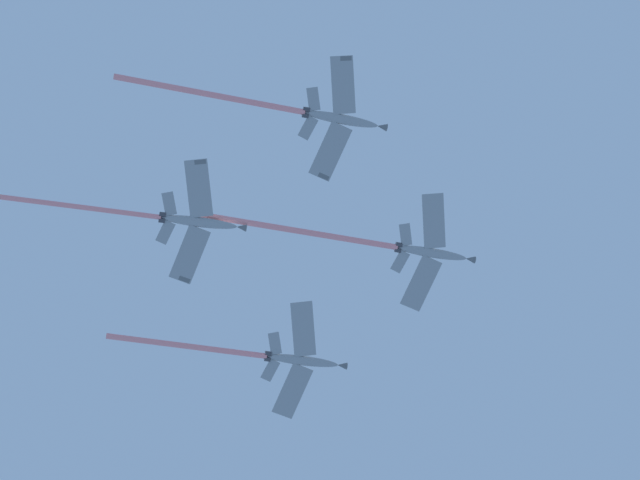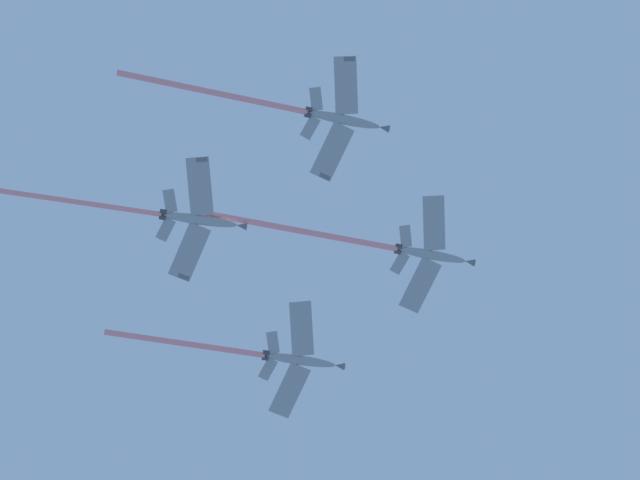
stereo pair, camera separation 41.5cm
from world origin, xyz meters
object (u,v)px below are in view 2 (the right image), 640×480
object	(u,v)px
jet_lead	(380,245)
jet_left_wing	(265,355)
jet_slot	(165,215)
jet_right_wing	(299,110)

from	to	relation	value
jet_lead	jet_left_wing	world-z (taller)	jet_lead
jet_lead	jet_left_wing	size ratio (longest dim) A/B	1.18
jet_slot	jet_lead	bearing A→B (deg)	31.62
jet_lead	jet_slot	xyz separation A→B (m)	(-29.41, -18.10, -6.73)
jet_left_wing	jet_right_wing	world-z (taller)	jet_left_wing
jet_left_wing	jet_right_wing	xyz separation A→B (m)	(20.13, -34.55, -0.89)
jet_left_wing	jet_right_wing	bearing A→B (deg)	-59.76
jet_slot	jet_left_wing	bearing A→B (deg)	78.87
jet_lead	jet_right_wing	distance (m)	25.86
jet_left_wing	jet_slot	bearing A→B (deg)	-101.13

